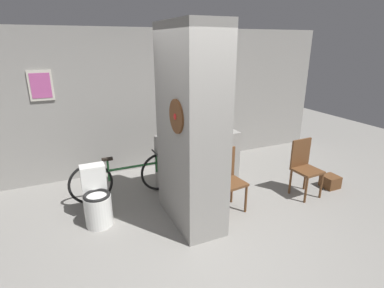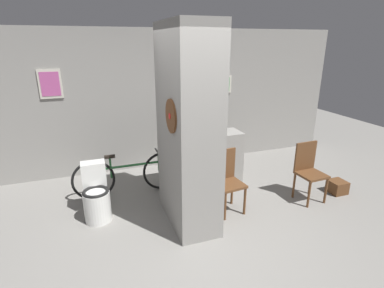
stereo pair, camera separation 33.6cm
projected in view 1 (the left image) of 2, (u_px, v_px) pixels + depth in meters
ground_plane at (201, 244)px, 3.69m from camera, size 14.00×14.00×0.00m
wall_back at (140, 102)px, 5.54m from camera, size 8.00×0.09×2.60m
pillar_center at (191, 129)px, 3.82m from camera, size 0.57×1.17×2.60m
counter_shelf at (198, 159)px, 5.15m from camera, size 1.41×0.44×0.89m
toilet at (97, 200)px, 4.03m from camera, size 0.36×0.52×0.78m
chair_near_pillar at (228, 177)px, 4.34m from camera, size 0.42×0.42×0.91m
chair_by_doorway at (304, 165)px, 4.75m from camera, size 0.40×0.40×0.91m
bicycle at (127, 177)px, 4.72m from camera, size 1.75×0.42×0.71m
bottle_tall at (204, 127)px, 4.98m from camera, size 0.09×0.09×0.32m
floor_crate at (330, 182)px, 5.10m from camera, size 0.26×0.26×0.21m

